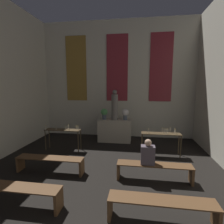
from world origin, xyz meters
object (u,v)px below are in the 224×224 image
flower_vase_left (104,113)px  pew_back_left (50,162)px  altar (115,130)px  pew_third_right (161,206)px  statue (115,106)px  pew_third_left (15,192)px  pew_back_right (154,169)px  person_seated (148,153)px  candle_rack_left (63,133)px  candle_rack_right (161,137)px  flower_vase_right (125,114)px

flower_vase_left → pew_back_left: (-0.99, -3.11, -0.95)m
altar → pew_third_right: altar is taller
statue → pew_third_left: 4.95m
flower_vase_left → pew_back_right: size_ratio=0.25×
pew_third_left → person_seated: person_seated is taller
pew_third_right → pew_back_right: bearing=90.0°
statue → candle_rack_left: size_ratio=0.95×
pew_back_left → pew_back_right: same height
candle_rack_left → pew_back_right: 3.75m
candle_rack_left → person_seated: 3.58m
flower_vase_left → person_seated: 3.61m
person_seated → flower_vase_left: bearing=119.5°
pew_back_left → pew_back_right: size_ratio=1.00×
altar → candle_rack_left: 2.28m
altar → person_seated: size_ratio=2.16×
statue → pew_back_left: bearing=-115.2°
candle_rack_right → pew_third_left: candle_rack_right is taller
pew_back_left → person_seated: (2.75, 0.00, 0.41)m
candle_rack_right → pew_back_left: candle_rack_right is taller
candle_rack_left → pew_third_left: bearing=-83.4°
candle_rack_right → statue: bearing=143.9°
statue → flower_vase_left: statue is taller
flower_vase_right → pew_back_left: size_ratio=0.25×
altar → candle_rack_right: (1.85, -1.34, 0.20)m
flower_vase_left → pew_third_left: 4.76m
pew_third_right → pew_back_right: same height
candle_rack_right → person_seated: (-0.56, -1.76, 0.04)m
pew_third_right → pew_back_left: (-2.92, 1.45, 0.00)m
flower_vase_right → candle_rack_left: 2.73m
pew_third_left → pew_back_left: 1.45m
flower_vase_right → candle_rack_right: (1.38, -1.34, -0.58)m
pew_third_left → pew_third_right: 2.92m
candle_rack_right → pew_third_left: size_ratio=0.71×
flower_vase_right → candle_rack_left: bearing=-149.7°
flower_vase_right → pew_third_right: (0.99, -4.56, -0.95)m
pew_back_left → candle_rack_right: bearing=28.1°
statue → pew_back_right: size_ratio=0.67×
pew_third_right → statue: bearing=107.8°
pew_third_left → person_seated: (2.75, 1.45, 0.41)m
statue → candle_rack_right: statue is taller
candle_rack_right → pew_back_left: bearing=-151.9°
person_seated → pew_back_right: bearing=0.0°
flower_vase_left → candle_rack_left: flower_vase_left is taller
altar → candle_rack_right: candle_rack_right is taller
flower_vase_left → pew_third_right: flower_vase_left is taller
candle_rack_left → person_seated: (3.12, -1.76, 0.04)m
candle_rack_left → candle_rack_right: (3.68, -0.00, 0.00)m
flower_vase_left → pew_third_right: (1.93, -4.56, -0.95)m
statue → pew_back_right: bearing=-64.8°
pew_third_left → candle_rack_left: bearing=96.6°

